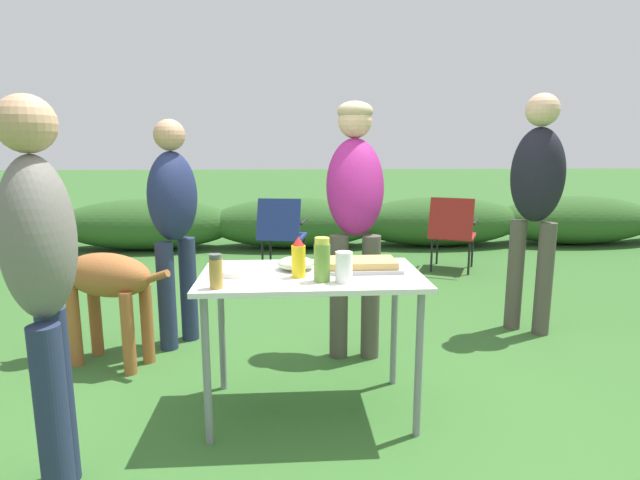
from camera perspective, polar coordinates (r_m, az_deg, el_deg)
The scene contains 17 objects.
ground_plane at distance 2.78m, azimuth -0.98°, elevation -18.78°, with size 60.00×60.00×0.00m, color #336028.
shrub_hedge at distance 6.88m, azimuth -2.80°, elevation 1.97°, with size 14.40×0.90×0.68m.
folding_table at distance 2.52m, azimuth -1.02°, elevation -5.51°, with size 1.10×0.64×0.74m.
food_tray at distance 2.57m, azimuth 4.78°, elevation -2.86°, with size 0.39×0.24×0.06m.
plate_stack at distance 2.52m, azimuth -9.39°, elevation -3.51°, with size 0.21×0.21×0.03m, color white.
mixing_bowl at distance 2.57m, azimuth -2.79°, elevation -2.67°, with size 0.19×0.19×0.07m, color #ADBC99.
paper_cup_stack at distance 2.32m, azimuth 2.74°, elevation -3.10°, with size 0.08×0.08×0.14m, color white.
mustard_bottle at distance 2.41m, azimuth -2.48°, elevation -2.06°, with size 0.07×0.07×0.20m.
spice_jar at distance 2.27m, azimuth -11.80°, elevation -3.56°, with size 0.06×0.06×0.16m.
relish_jar at distance 2.33m, azimuth 0.23°, elevation -2.31°, with size 0.08×0.08×0.21m.
standing_person_in_red_jacket at distance 3.25m, azimuth 4.02°, elevation 4.83°, with size 0.41×0.52×1.66m.
standing_person_in_gray_fleece at distance 3.50m, azimuth -16.38°, elevation 2.88°, with size 0.43×0.46×1.54m.
standing_person_in_olive_jacket at distance 2.08m, azimuth -29.26°, elevation -2.88°, with size 0.36×0.42×1.54m.
standing_person_in_navy_coat at distance 3.91m, azimuth 23.47°, elevation 5.10°, with size 0.46×0.44×1.73m.
dog at distance 3.41m, azimuth -23.85°, elevation -4.24°, with size 0.94×0.49×0.79m.
camp_chair_green_behind_table at distance 5.45m, azimuth -4.39°, elevation 1.05°, with size 0.57×0.67×0.83m.
camp_chair_near_hedge at distance 5.68m, azimuth 14.89°, elevation 1.11°, with size 0.67×0.73×0.83m.
Camera 1 is at (-0.12, -2.42, 1.36)m, focal length 28.00 mm.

